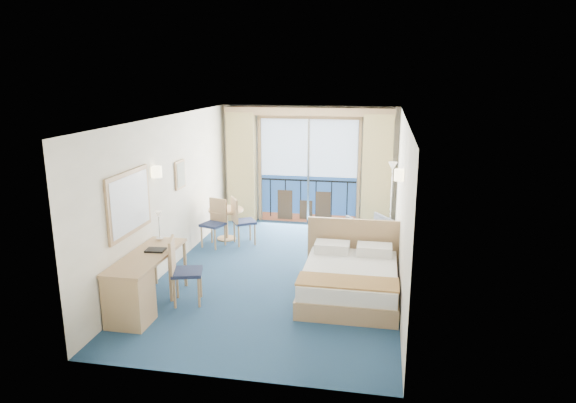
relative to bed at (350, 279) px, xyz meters
The scene contains 22 objects.
floor 1.47m from the bed, 149.75° to the left, with size 6.50×6.50×0.00m, color navy.
room_walls 2.08m from the bed, 149.75° to the left, with size 4.04×6.54×2.72m.
balcony_door 4.23m from the bed, 107.64° to the left, with size 2.36×0.03×2.52m.
curtain_left 4.82m from the bed, 126.38° to the left, with size 0.65×0.22×2.55m, color tan.
curtain_right 3.94m from the bed, 85.45° to the left, with size 0.65×0.22×2.55m, color tan.
pelmet 4.64m from the bed, 108.05° to the left, with size 3.80×0.25×0.18m, color #9F8356.
mirror 3.54m from the bed, 166.50° to the right, with size 0.05×1.25×0.95m.
wall_print 3.67m from the bed, 159.91° to the left, with size 0.04×0.42×0.52m.
sconce_left 3.55m from the bed, behind, with size 0.18×0.18×0.18m, color #FFECB2.
sconce_right 1.81m from the bed, 39.83° to the left, with size 0.18×0.18×0.18m, color #FFECB2.
bed is the anchor object (origin of this frame).
nightstand 1.32m from the bed, 65.73° to the left, with size 0.38×0.36×0.50m, color tan.
phone 1.40m from the bed, 65.00° to the left, with size 0.17×0.13×0.07m, color white.
armchair 2.34m from the bed, 84.72° to the left, with size 0.71×0.73×0.66m, color #444752.
floor_lamp 3.59m from the bed, 79.52° to the left, with size 0.22×0.22×1.58m.
desk 3.25m from the bed, 155.11° to the right, with size 0.59×1.72×0.80m.
desk_chair 2.61m from the bed, 163.95° to the right, with size 0.56×0.55×1.03m.
folder 3.02m from the bed, 166.29° to the right, with size 0.28×0.21×0.03m, color black.
desk_lamp 3.17m from the bed, behind, with size 0.12×0.12×0.45m.
round_table 3.65m from the bed, 139.16° to the left, with size 0.73×0.73×0.65m.
table_chair_a 3.19m from the bed, 138.26° to the left, with size 0.58×0.58×0.98m.
table_chair_b 3.47m from the bed, 145.44° to the left, with size 0.52×0.53×0.95m.
Camera 1 is at (1.67, -8.25, 3.41)m, focal length 32.00 mm.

